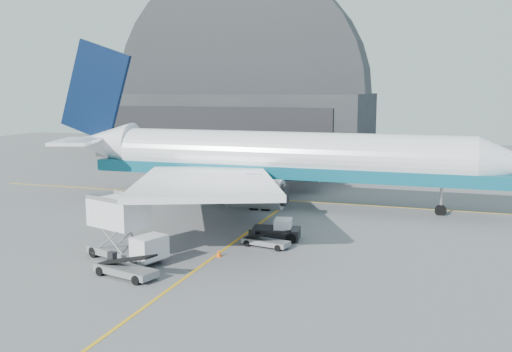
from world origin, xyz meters
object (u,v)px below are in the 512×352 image
(airliner, at_px, (269,157))
(catering_truck, at_px, (124,230))
(belt_loader_b, at_px, (265,241))
(pushback_tug, at_px, (277,231))
(belt_loader_a, at_px, (125,269))

(airliner, distance_m, catering_truck, 24.19)
(belt_loader_b, bearing_deg, pushback_tug, 95.44)
(pushback_tug, distance_m, belt_loader_b, 2.60)
(airliner, distance_m, belt_loader_a, 27.70)
(airliner, relative_size, belt_loader_a, 10.46)
(pushback_tug, bearing_deg, catering_truck, -143.90)
(catering_truck, distance_m, pushback_tug, 13.28)
(catering_truck, relative_size, belt_loader_b, 1.65)
(catering_truck, height_order, belt_loader_b, catering_truck)
(belt_loader_a, bearing_deg, airliner, 100.57)
(catering_truck, bearing_deg, belt_loader_a, -39.42)
(catering_truck, relative_size, pushback_tug, 1.66)
(catering_truck, height_order, pushback_tug, catering_truck)
(airliner, distance_m, belt_loader_b, 18.28)
(airliner, xyz_separation_m, belt_loader_a, (-2.10, -27.22, -4.71))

